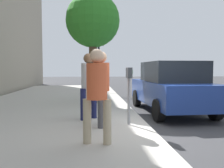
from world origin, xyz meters
name	(u,v)px	position (x,y,z in m)	size (l,w,h in m)	color
ground_plane	(146,128)	(0.00, 0.00, 0.00)	(80.00, 80.00, 0.00)	#38383A
sidewalk_slab	(27,128)	(0.00, 3.00, 0.07)	(28.00, 6.00, 0.15)	#B7B2A8
parking_meter	(129,84)	(-0.17, 0.49, 1.17)	(0.36, 0.12, 1.41)	gray
pedestrian_at_meter	(101,82)	(-0.26, 1.17, 1.21)	(0.54, 0.39, 1.79)	#47474C
pedestrian_bystander	(97,89)	(-1.61, 1.31, 1.17)	(0.38, 0.52, 1.74)	tan
parking_officer	(89,80)	(0.55, 1.48, 1.21)	(0.41, 0.44, 1.79)	#191E4C
parked_sedan_near	(171,87)	(2.13, -1.35, 0.89)	(4.45, 2.07, 1.77)	navy
street_tree	(93,22)	(3.58, 1.34, 3.38)	(2.13, 2.13, 4.35)	brown
traffic_signal	(100,51)	(8.52, 0.86, 2.58)	(0.24, 0.44, 3.60)	black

